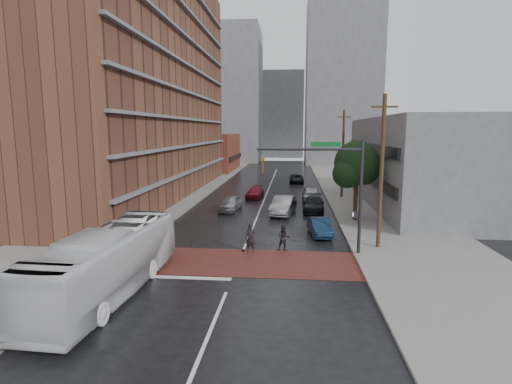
% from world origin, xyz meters
% --- Properties ---
extents(ground, '(160.00, 160.00, 0.00)m').
position_xyz_m(ground, '(0.00, 0.00, 0.00)').
color(ground, black).
rests_on(ground, ground).
extents(crosswalk, '(14.00, 5.00, 0.02)m').
position_xyz_m(crosswalk, '(0.00, 0.50, 0.01)').
color(crosswalk, maroon).
rests_on(crosswalk, ground).
extents(sidewalk_west, '(9.00, 90.00, 0.15)m').
position_xyz_m(sidewalk_west, '(-11.50, 25.00, 0.07)').
color(sidewalk_west, gray).
rests_on(sidewalk_west, ground).
extents(sidewalk_east, '(9.00, 90.00, 0.15)m').
position_xyz_m(sidewalk_east, '(11.50, 25.00, 0.07)').
color(sidewalk_east, gray).
rests_on(sidewalk_east, ground).
extents(apartment_block, '(10.00, 44.00, 28.00)m').
position_xyz_m(apartment_block, '(-14.00, 24.00, 14.00)').
color(apartment_block, brown).
rests_on(apartment_block, ground).
extents(storefront_west, '(8.00, 16.00, 7.00)m').
position_xyz_m(storefront_west, '(-12.00, 54.00, 3.50)').
color(storefront_west, brown).
rests_on(storefront_west, ground).
extents(building_east, '(11.00, 26.00, 9.00)m').
position_xyz_m(building_east, '(16.50, 20.00, 4.50)').
color(building_east, gray).
rests_on(building_east, ground).
extents(distant_tower_west, '(18.00, 16.00, 32.00)m').
position_xyz_m(distant_tower_west, '(-14.00, 78.00, 16.00)').
color(distant_tower_west, gray).
rests_on(distant_tower_west, ground).
extents(distant_tower_east, '(16.00, 14.00, 36.00)m').
position_xyz_m(distant_tower_east, '(14.00, 72.00, 18.00)').
color(distant_tower_east, gray).
rests_on(distant_tower_east, ground).
extents(distant_tower_center, '(12.00, 10.00, 24.00)m').
position_xyz_m(distant_tower_center, '(0.00, 95.00, 12.00)').
color(distant_tower_center, gray).
rests_on(distant_tower_center, ground).
extents(street_tree, '(4.20, 4.10, 6.90)m').
position_xyz_m(street_tree, '(8.52, 12.03, 4.73)').
color(street_tree, '#332319').
rests_on(street_tree, ground).
extents(signal_mast, '(6.50, 0.30, 7.20)m').
position_xyz_m(signal_mast, '(5.85, 2.50, 4.73)').
color(signal_mast, '#2D2D33').
rests_on(signal_mast, ground).
extents(utility_pole_near, '(1.60, 0.26, 10.00)m').
position_xyz_m(utility_pole_near, '(8.80, 4.00, 5.14)').
color(utility_pole_near, '#473321').
rests_on(utility_pole_near, ground).
extents(utility_pole_far, '(1.60, 0.26, 10.00)m').
position_xyz_m(utility_pole_far, '(8.80, 24.00, 5.14)').
color(utility_pole_far, '#473321').
rests_on(utility_pole_far, ground).
extents(transit_bus, '(3.08, 11.44, 3.16)m').
position_xyz_m(transit_bus, '(-5.50, -4.66, 1.58)').
color(transit_bus, silver).
rests_on(transit_bus, ground).
extents(pedestrian_a, '(0.73, 0.52, 1.90)m').
position_xyz_m(pedestrian_a, '(0.53, 2.41, 0.95)').
color(pedestrian_a, black).
rests_on(pedestrian_a, ground).
extents(pedestrian_b, '(0.91, 0.75, 1.70)m').
position_xyz_m(pedestrian_b, '(2.62, 3.00, 0.85)').
color(pedestrian_b, black).
rests_on(pedestrian_b, ground).
extents(car_travel_a, '(2.19, 4.43, 1.45)m').
position_xyz_m(car_travel_a, '(-2.84, 15.66, 0.73)').
color(car_travel_a, '#A7AAAF').
rests_on(car_travel_a, ground).
extents(car_travel_b, '(2.56, 5.35, 1.69)m').
position_xyz_m(car_travel_b, '(2.32, 14.38, 0.85)').
color(car_travel_b, '#B5B7BD').
rests_on(car_travel_b, ground).
extents(car_travel_c, '(2.08, 4.30, 1.21)m').
position_xyz_m(car_travel_c, '(-1.18, 23.38, 0.60)').
color(car_travel_c, maroon).
rests_on(car_travel_c, ground).
extents(suv_travel, '(2.12, 4.45, 1.23)m').
position_xyz_m(suv_travel, '(3.74, 37.14, 0.61)').
color(suv_travel, black).
rests_on(suv_travel, ground).
extents(car_parked_near, '(1.82, 4.02, 1.28)m').
position_xyz_m(car_parked_near, '(5.20, 7.12, 0.64)').
color(car_parked_near, '#122741').
rests_on(car_parked_near, ground).
extents(car_parked_mid, '(2.26, 4.99, 1.42)m').
position_xyz_m(car_parked_mid, '(5.20, 16.00, 0.71)').
color(car_parked_mid, black).
rests_on(car_parked_mid, ground).
extents(car_parked_far, '(1.94, 4.81, 1.64)m').
position_xyz_m(car_parked_far, '(5.20, 21.57, 0.82)').
color(car_parked_far, '#999CA0').
rests_on(car_parked_far, ground).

